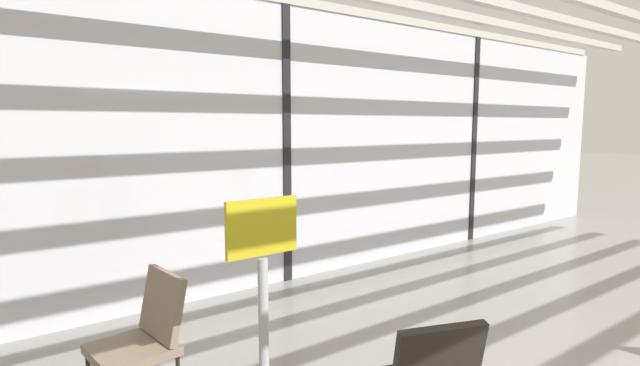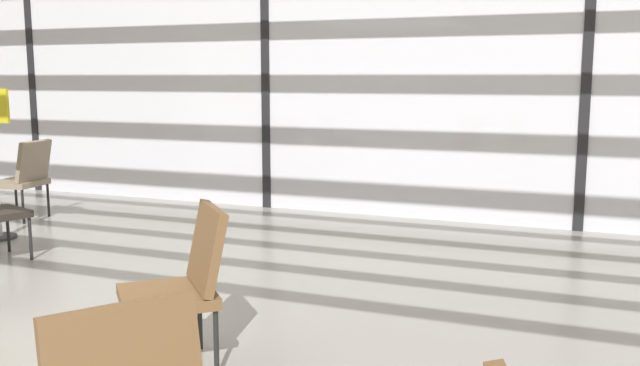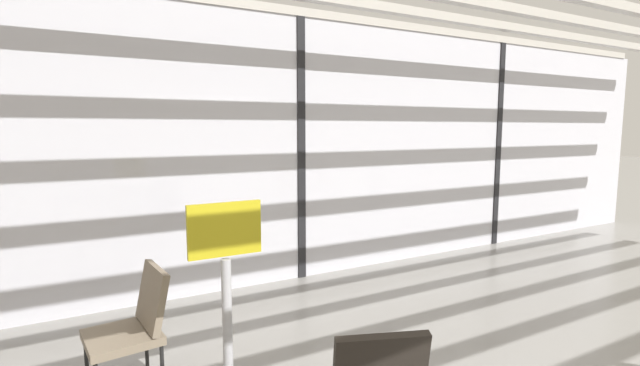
% 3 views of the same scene
% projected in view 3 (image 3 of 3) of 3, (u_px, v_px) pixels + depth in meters
% --- Properties ---
extents(glass_curtain_wall, '(14.00, 0.08, 3.18)m').
position_uv_depth(glass_curtain_wall, '(300.00, 151.00, 5.57)').
color(glass_curtain_wall, silver).
rests_on(glass_curtain_wall, ground).
extents(window_mullion_1, '(0.10, 0.12, 3.18)m').
position_uv_depth(window_mullion_1, '(300.00, 151.00, 5.57)').
color(window_mullion_1, black).
rests_on(window_mullion_1, ground).
extents(window_mullion_2, '(0.10, 0.12, 3.18)m').
position_uv_depth(window_mullion_2, '(496.00, 146.00, 7.24)').
color(window_mullion_2, black).
rests_on(window_mullion_2, ground).
extents(parked_airplane, '(13.73, 3.98, 3.98)m').
position_uv_depth(parked_airplane, '(216.00, 123.00, 9.91)').
color(parked_airplane, '#B2BCD6').
rests_on(parked_airplane, ground).
extents(lounge_chair_5, '(0.58, 0.54, 0.87)m').
position_uv_depth(lounge_chair_5, '(135.00, 321.00, 3.25)').
color(lounge_chair_5, '#7F705B').
rests_on(lounge_chair_5, ground).
extents(info_sign, '(0.44, 0.32, 1.44)m').
position_uv_depth(info_sign, '(227.00, 327.00, 2.73)').
color(info_sign, '#333333').
rests_on(info_sign, ground).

